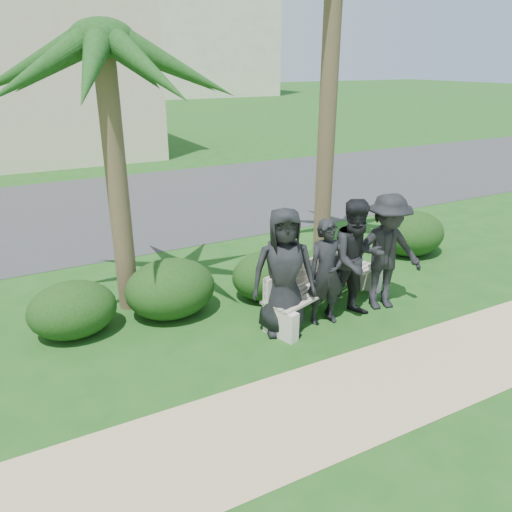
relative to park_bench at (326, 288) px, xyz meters
The scene contains 15 objects.
ground 1.14m from the park_bench, 167.48° to the right, with size 160.00×160.00×0.00m, color #184B15.
footpath 2.32m from the park_bench, 117.25° to the right, with size 30.00×1.60×0.01m, color tan.
asphalt_street 7.85m from the park_bench, 97.68° to the left, with size 160.00×8.00×0.01m, color #2D2D30.
stucco_bldg_right 18.18m from the park_bench, 96.57° to the left, with size 8.40×8.40×7.30m.
park_bench is the anchor object (origin of this frame).
man_a 1.16m from the park_bench, 164.54° to the right, with size 0.93×0.61×1.91m, color black.
man_b 0.60m from the park_bench, 127.72° to the right, with size 0.60×0.39×1.65m, color black.
man_c 0.73m from the park_bench, 55.06° to the right, with size 0.93×0.72×1.91m, color black.
man_d 1.10m from the park_bench, 21.77° to the right, with size 1.23×0.71×1.91m, color black.
hedge_b 3.91m from the park_bench, 163.57° to the left, with size 1.28×1.05×0.83m, color #13340E.
hedge_c 2.49m from the park_bench, 155.56° to the left, with size 1.43×1.18×0.93m, color #13340E.
hedge_d 1.05m from the park_bench, 124.06° to the left, with size 1.27×1.05×0.83m, color #13340E.
hedge_e 0.94m from the park_bench, 69.99° to the left, with size 1.01×0.84×0.66m, color #13340E.
hedge_f 3.32m from the park_bench, 22.67° to the left, with size 1.43×1.18×0.93m, color #13340E.
palm_left 4.87m from the park_bench, 150.09° to the left, with size 3.00×3.00×4.98m.
Camera 1 is at (-3.35, -5.69, 3.80)m, focal length 35.00 mm.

